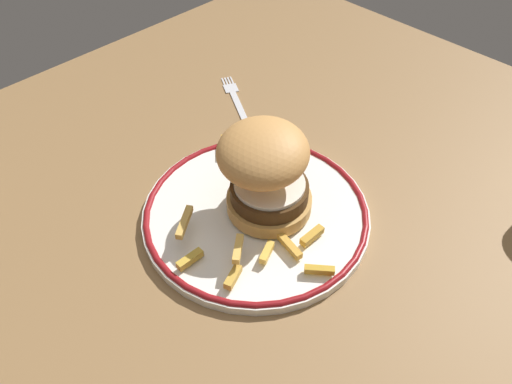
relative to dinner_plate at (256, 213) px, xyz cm
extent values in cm
cube|color=olive|center=(-5.40, -2.19, -2.84)|extent=(125.60, 105.32, 4.00)
cylinder|color=white|center=(0.00, 0.00, -0.24)|extent=(28.54, 28.54, 1.20)
torus|color=maroon|center=(0.00, 0.00, 0.36)|extent=(28.14, 28.14, 0.80)
cylinder|color=#CD954A|center=(1.42, -0.88, 1.66)|extent=(10.59, 10.59, 1.80)
cylinder|color=#432B14|center=(1.42, -0.88, 3.57)|extent=(9.58, 9.58, 2.01)
cylinder|color=white|center=(1.42, -0.88, 4.83)|extent=(8.63, 8.63, 0.50)
ellipsoid|color=yellow|center=(1.67, -0.24, 5.50)|extent=(2.60, 2.60, 1.40)
ellipsoid|color=tan|center=(1.17, 0.06, 9.35)|extent=(15.29, 15.09, 6.47)
cube|color=gold|center=(-11.06, -0.49, 1.21)|extent=(3.35, 1.00, 0.90)
cube|color=gold|center=(-1.58, -6.85, 1.18)|extent=(1.74, 4.65, 0.84)
cube|color=gold|center=(5.19, 11.47, 1.23)|extent=(3.13, 3.39, 0.92)
cube|color=#EDB944|center=(-4.18, -5.94, 1.19)|extent=(3.03, 1.95, 0.85)
cube|color=gold|center=(1.33, -8.01, 1.23)|extent=(3.40, 0.99, 0.93)
cube|color=gold|center=(7.64, 8.28, 1.21)|extent=(3.45, 2.53, 0.88)
cube|color=gold|center=(8.73, 6.50, 2.14)|extent=(4.70, 1.13, 0.92)
cube|color=gold|center=(-8.71, 3.11, 2.78)|extent=(4.35, 3.34, 0.81)
cube|color=#E9B450|center=(-7.02, -4.19, 2.81)|extent=(3.43, 2.97, 0.82)
cube|color=gold|center=(-1.79, -11.77, 1.16)|extent=(2.78, 3.09, 0.80)
cube|color=gold|center=(-9.27, -5.71, 1.23)|extent=(3.10, 1.96, 0.92)
cube|color=silver|center=(14.52, 18.15, -0.66)|extent=(5.72, 9.23, 0.36)
cube|color=silver|center=(17.42, 23.40, -0.66)|extent=(3.09, 3.17, 0.32)
cube|color=silver|center=(17.83, 25.69, -0.66)|extent=(1.39, 2.23, 0.28)
cube|color=silver|center=(18.27, 25.44, -0.66)|extent=(1.39, 2.23, 0.28)
cube|color=silver|center=(18.71, 25.20, -0.66)|extent=(1.39, 2.23, 0.28)
cube|color=silver|center=(19.15, 24.96, -0.66)|extent=(1.39, 2.23, 0.28)
camera|label=1|loc=(-30.36, -30.40, 47.21)|focal=35.55mm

